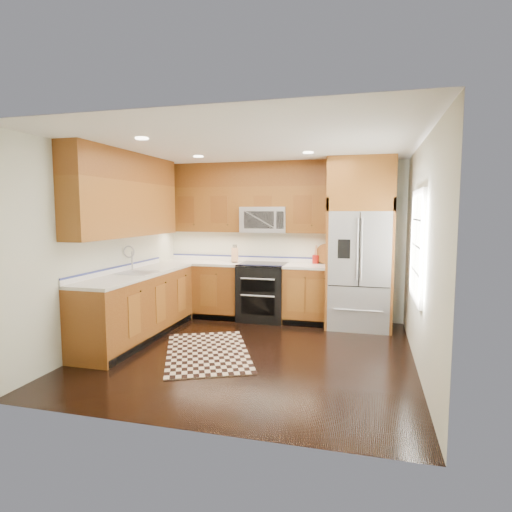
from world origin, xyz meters
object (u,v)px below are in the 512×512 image
(rug, at_px, (207,352))
(knife_block, at_px, (235,255))
(utensil_crock, at_px, (315,257))
(refrigerator, at_px, (360,244))
(range, at_px, (263,292))

(rug, bearing_deg, knife_block, 72.91)
(utensil_crock, bearing_deg, knife_block, -173.09)
(refrigerator, xyz_separation_m, rug, (-1.83, -1.75, -1.30))
(utensil_crock, bearing_deg, range, -163.10)
(range, relative_size, utensil_crock, 3.16)
(refrigerator, relative_size, utensil_crock, 8.69)
(knife_block, bearing_deg, refrigerator, -3.59)
(range, xyz_separation_m, rug, (-0.28, -1.79, -0.46))
(utensil_crock, bearing_deg, rug, -118.69)
(knife_block, distance_m, utensil_crock, 1.35)
(utensil_crock, bearing_deg, refrigerator, -22.18)
(rug, height_order, knife_block, knife_block)
(range, bearing_deg, utensil_crock, 16.90)
(range, bearing_deg, rug, -98.97)
(rug, bearing_deg, range, 57.10)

